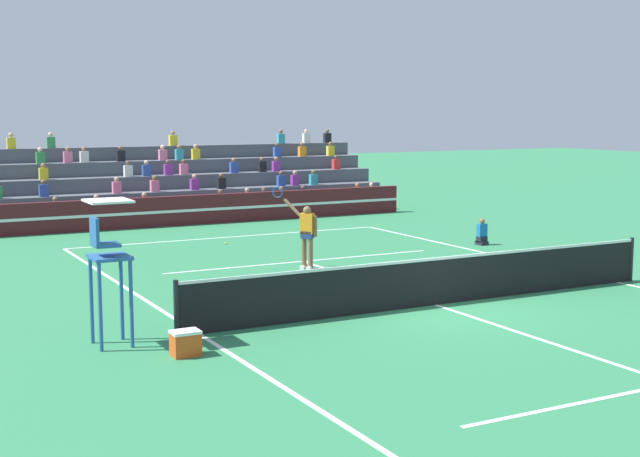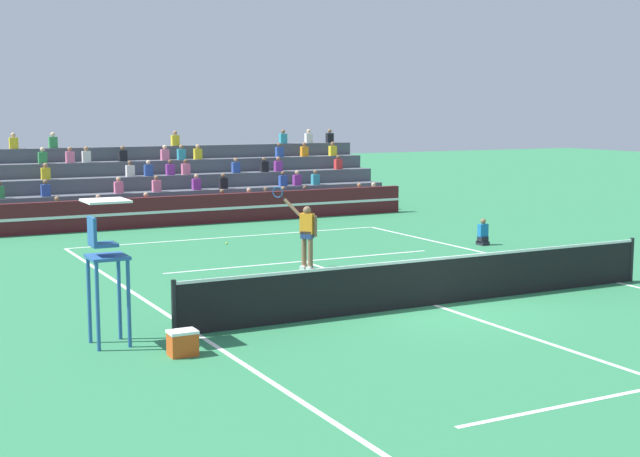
% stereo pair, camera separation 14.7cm
% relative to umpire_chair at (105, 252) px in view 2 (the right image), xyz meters
% --- Properties ---
extents(ground_plane, '(120.00, 120.00, 0.00)m').
position_rel_umpire_chair_xyz_m(ground_plane, '(7.22, 0.00, -1.72)').
color(ground_plane, '#2D7A4C').
extents(court_lines, '(11.10, 23.90, 0.01)m').
position_rel_umpire_chair_xyz_m(court_lines, '(7.22, 0.00, -1.71)').
color(court_lines, white).
rests_on(court_lines, ground).
extents(tennis_net, '(12.00, 0.10, 1.10)m').
position_rel_umpire_chair_xyz_m(tennis_net, '(7.22, 0.00, -1.17)').
color(tennis_net, black).
rests_on(tennis_net, ground).
extents(sponsor_banner_wall, '(18.00, 0.26, 1.10)m').
position_rel_umpire_chair_xyz_m(sponsor_banner_wall, '(7.22, 15.63, -1.17)').
color(sponsor_banner_wall, '#51191E').
rests_on(sponsor_banner_wall, ground).
extents(bleacher_stand, '(18.67, 4.75, 3.38)m').
position_rel_umpire_chair_xyz_m(bleacher_stand, '(7.23, 19.43, -0.70)').
color(bleacher_stand, '#4C515B').
rests_on(bleacher_stand, ground).
extents(umpire_chair, '(0.76, 0.84, 2.67)m').
position_rel_umpire_chair_xyz_m(umpire_chair, '(0.00, 0.00, 0.00)').
color(umpire_chair, '#285699').
rests_on(umpire_chair, ground).
extents(ball_kid_courtside, '(0.30, 0.36, 0.84)m').
position_rel_umpire_chair_xyz_m(ball_kid_courtside, '(13.64, 6.54, -1.39)').
color(ball_kid_courtside, black).
rests_on(ball_kid_courtside, ground).
extents(tennis_player, '(0.90, 1.09, 2.27)m').
position_rel_umpire_chair_xyz_m(tennis_player, '(6.72, 5.28, -0.74)').
color(tennis_player, brown).
rests_on(tennis_player, ground).
extents(tennis_ball, '(0.07, 0.07, 0.07)m').
position_rel_umpire_chair_xyz_m(tennis_ball, '(6.49, 10.46, -1.68)').
color(tennis_ball, '#C6DB33').
rests_on(tennis_ball, ground).
extents(equipment_cooler, '(0.50, 0.38, 0.45)m').
position_rel_umpire_chair_xyz_m(equipment_cooler, '(0.99, -1.30, -1.49)').
color(equipment_cooler, '#D84C19').
rests_on(equipment_cooler, ground).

